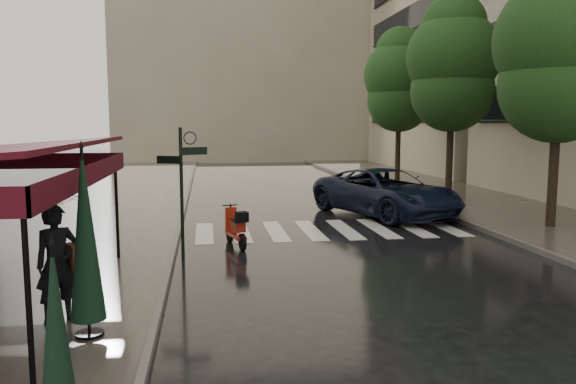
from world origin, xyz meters
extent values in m
plane|color=black|center=(0.00, 0.00, 0.00)|extent=(120.00, 120.00, 0.00)
cube|color=#38332D|center=(-4.50, 12.00, 0.06)|extent=(6.00, 60.00, 0.12)
cube|color=#38332D|center=(10.25, 12.00, 0.06)|extent=(5.50, 60.00, 0.12)
cube|color=#595651|center=(-1.45, 12.00, 0.07)|extent=(0.12, 60.00, 0.16)
cube|color=#595651|center=(7.45, 12.00, 0.07)|extent=(0.12, 60.00, 0.16)
cube|color=silver|center=(-0.70, 6.00, 0.01)|extent=(0.50, 3.20, 0.01)
cube|color=silver|center=(0.35, 6.00, 0.01)|extent=(0.50, 3.20, 0.01)
cube|color=silver|center=(1.40, 6.00, 0.01)|extent=(0.50, 3.20, 0.01)
cube|color=silver|center=(2.45, 6.00, 0.01)|extent=(0.50, 3.20, 0.01)
cube|color=silver|center=(3.50, 6.00, 0.01)|extent=(0.50, 3.20, 0.01)
cube|color=silver|center=(4.55, 6.00, 0.01)|extent=(0.50, 3.20, 0.01)
cube|color=silver|center=(5.60, 6.00, 0.01)|extent=(0.50, 3.20, 0.01)
cube|color=silver|center=(6.65, 6.00, 0.01)|extent=(0.50, 3.20, 0.01)
cube|color=#400912|center=(-2.52, -0.50, 2.35)|extent=(0.04, 7.00, 0.35)
cylinder|color=black|center=(-2.65, -3.75, 1.29)|extent=(0.07, 0.07, 2.35)
cylinder|color=black|center=(-2.65, 2.75, 1.29)|extent=(0.07, 0.07, 2.35)
cylinder|color=black|center=(-1.20, 3.00, 1.55)|extent=(0.08, 0.08, 3.10)
cube|color=black|center=(-0.90, 3.00, 2.55)|extent=(0.62, 0.26, 0.18)
cube|color=black|center=(-1.48, 3.00, 2.35)|extent=(0.56, 0.29, 0.18)
cube|color=gray|center=(16.50, 26.00, 9.25)|extent=(8.00, 16.00, 18.50)
cube|color=gray|center=(3.00, 38.00, 10.00)|extent=(22.00, 6.00, 20.00)
cylinder|color=black|center=(9.60, 5.00, 2.25)|extent=(0.28, 0.28, 4.26)
sphere|color=#193613|center=(9.60, 5.00, 4.30)|extent=(3.40, 3.40, 3.40)
sphere|color=#193613|center=(9.60, 5.00, 5.59)|extent=(3.80, 3.80, 3.80)
cylinder|color=black|center=(9.50, 12.00, 2.36)|extent=(0.28, 0.28, 4.48)
sphere|color=#193613|center=(9.50, 12.00, 4.52)|extent=(3.40, 3.40, 3.40)
sphere|color=#193613|center=(9.50, 12.00, 5.88)|extent=(3.80, 3.80, 3.80)
sphere|color=#193613|center=(9.50, 12.00, 7.16)|extent=(2.60, 2.60, 2.60)
cylinder|color=black|center=(9.70, 19.00, 2.30)|extent=(0.28, 0.28, 4.37)
sphere|color=#193613|center=(9.70, 19.00, 4.41)|extent=(3.40, 3.40, 3.40)
sphere|color=#193613|center=(9.70, 19.00, 5.74)|extent=(3.80, 3.80, 3.80)
sphere|color=#193613|center=(9.70, 19.00, 6.98)|extent=(2.60, 2.60, 2.60)
imported|color=black|center=(-2.92, -1.43, 1.04)|extent=(0.81, 0.75, 1.85)
imported|color=black|center=(-2.92, -1.43, 2.17)|extent=(1.53, 1.54, 1.00)
cube|color=#4C2514|center=(-2.71, -1.29, 1.12)|extent=(0.32, 0.37, 0.39)
cylinder|color=black|center=(0.25, 3.61, 0.22)|extent=(0.19, 0.44, 0.43)
cylinder|color=black|center=(-0.02, 4.70, 0.22)|extent=(0.19, 0.44, 0.43)
cube|color=maroon|center=(0.11, 4.18, 0.29)|extent=(0.53, 1.20, 0.09)
cube|color=maroon|center=(0.17, 3.96, 0.56)|extent=(0.38, 0.55, 0.25)
cube|color=maroon|center=(0.01, 4.57, 0.63)|extent=(0.31, 0.18, 0.68)
cylinder|color=black|center=(-0.01, 4.66, 1.01)|extent=(0.41, 0.13, 0.03)
cube|color=black|center=(0.25, 3.64, 0.86)|extent=(0.35, 0.33, 0.25)
imported|color=black|center=(5.53, 8.30, 0.81)|extent=(4.66, 6.40, 1.62)
cylinder|color=black|center=(-2.34, -2.10, 0.14)|extent=(0.41, 0.41, 0.05)
cylinder|color=black|center=(-2.34, -2.10, 1.51)|extent=(0.05, 0.05, 2.68)
cone|color=black|center=(-2.34, -2.10, 1.64)|extent=(0.50, 0.50, 2.54)
cylinder|color=black|center=(-2.04, -4.98, 1.13)|extent=(0.03, 0.03, 1.92)
cone|color=black|center=(-2.04, -4.98, 1.22)|extent=(0.38, 0.38, 1.82)
camera|label=1|loc=(-0.62, -10.29, 3.20)|focal=35.00mm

